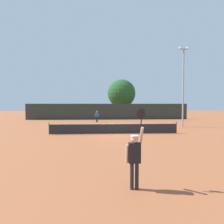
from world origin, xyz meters
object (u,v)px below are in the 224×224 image
object	(u,v)px
player_receiving	(97,115)
large_tree	(121,93)
tennis_ball	(112,132)
parked_car_near	(118,113)
player_serving	(135,153)
light_pole	(183,82)

from	to	relation	value
player_receiving	large_tree	bearing A→B (deg)	-114.22
tennis_ball	large_tree	distance (m)	21.87
player_receiving	tennis_ball	distance (m)	10.22
tennis_ball	parked_car_near	distance (m)	22.81
player_receiving	parked_car_near	world-z (taller)	player_receiving
large_tree	parked_car_near	distance (m)	4.62
tennis_ball	parked_car_near	size ratio (longest dim) A/B	0.02
player_serving	tennis_ball	distance (m)	11.94
light_pole	large_tree	distance (m)	18.23
player_receiving	large_tree	xyz separation A→B (m)	(4.96, 11.02, 4.00)
player_serving	large_tree	xyz separation A→B (m)	(3.13, 32.94, 3.89)
parked_car_near	light_pole	bearing A→B (deg)	-71.47
player_receiving	tennis_ball	xyz separation A→B (m)	(1.74, -10.02, -1.02)
light_pole	player_serving	bearing A→B (deg)	-119.12
tennis_ball	light_pole	xyz separation A→B (m)	(8.76, 3.68, 5.33)
player_receiving	tennis_ball	bearing A→B (deg)	99.83
light_pole	large_tree	size ratio (longest dim) A/B	1.19
tennis_ball	parked_car_near	bearing A→B (deg)	83.57
player_receiving	light_pole	world-z (taller)	light_pole
tennis_ball	light_pole	world-z (taller)	light_pole
light_pole	player_receiving	bearing A→B (deg)	148.85
player_receiving	parked_car_near	distance (m)	13.35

